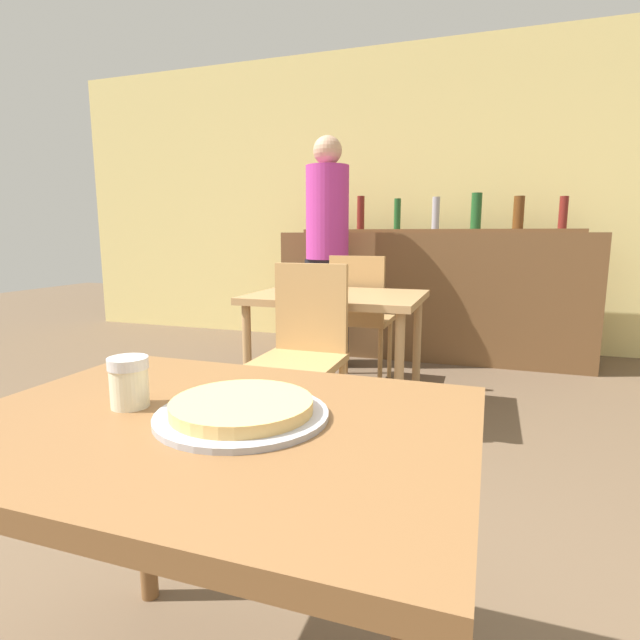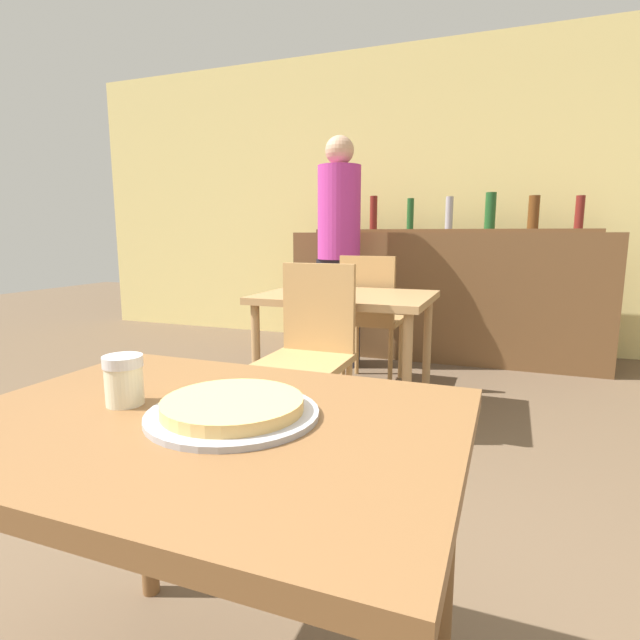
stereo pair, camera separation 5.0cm
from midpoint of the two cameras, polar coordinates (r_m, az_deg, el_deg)
wall_back at (r=4.95m, az=15.41°, el=13.30°), size 8.00×0.05×2.80m
dining_table_near at (r=1.03m, az=-11.42°, el=-15.43°), size 0.98×0.73×0.73m
dining_table_far at (r=2.97m, az=3.49°, el=1.36°), size 0.99×0.77×0.72m
bar_counter at (r=4.47m, az=14.27°, el=2.71°), size 2.60×0.56×1.08m
bar_back_shelf at (r=4.57m, az=15.31°, el=10.54°), size 2.39×0.24×0.33m
chair_far_side_front at (r=2.47m, az=-0.41°, el=-2.68°), size 0.40×0.40×0.92m
chair_far_side_back at (r=3.51m, az=6.19°, el=0.99°), size 0.40×0.40×0.92m
pizza_tray at (r=0.97m, az=-8.45°, el=-10.01°), size 0.33×0.33×0.04m
cheese_shaker at (r=1.09m, az=-20.18°, el=-6.40°), size 0.08×0.08×0.10m
person_standing at (r=4.03m, az=2.54°, el=8.75°), size 0.34×0.34×1.82m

